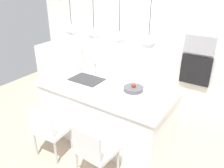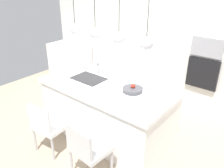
% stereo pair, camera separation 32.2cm
% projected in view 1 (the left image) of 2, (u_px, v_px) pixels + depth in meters
% --- Properties ---
extents(floor, '(6.60, 6.60, 0.00)m').
position_uv_depth(floor, '(107.00, 133.00, 4.09)').
color(floor, tan).
rests_on(floor, ground).
extents(back_wall, '(6.00, 0.10, 2.60)m').
position_uv_depth(back_wall, '(153.00, 40.00, 4.78)').
color(back_wall, silver).
rests_on(back_wall, ground).
extents(kitchen_island, '(2.16, 1.08, 0.93)m').
position_uv_depth(kitchen_island, '(107.00, 110.00, 3.89)').
color(kitchen_island, white).
rests_on(kitchen_island, ground).
extents(sink_basin, '(0.56, 0.40, 0.02)m').
position_uv_depth(sink_basin, '(87.00, 80.00, 3.90)').
color(sink_basin, '#2D2D30').
rests_on(sink_basin, kitchen_island).
extents(faucet, '(0.02, 0.17, 0.22)m').
position_uv_depth(faucet, '(94.00, 68.00, 4.00)').
color(faucet, silver).
rests_on(faucet, kitchen_island).
extents(fruit_bowl, '(0.30, 0.30, 0.12)m').
position_uv_depth(fruit_bowl, '(133.00, 89.00, 3.52)').
color(fruit_bowl, '#4C4C51').
rests_on(fruit_bowl, kitchen_island).
extents(side_counter, '(1.10, 0.60, 0.87)m').
position_uv_depth(side_counter, '(60.00, 63.00, 6.07)').
color(side_counter, white).
rests_on(side_counter, ground).
extents(microwave, '(0.54, 0.08, 0.34)m').
position_uv_depth(microwave, '(200.00, 45.00, 4.21)').
color(microwave, '#9E9EA3').
rests_on(microwave, back_wall).
extents(oven, '(0.56, 0.08, 0.56)m').
position_uv_depth(oven, '(196.00, 70.00, 4.42)').
color(oven, black).
rests_on(oven, back_wall).
extents(chair_near, '(0.49, 0.47, 0.84)m').
position_uv_depth(chair_near, '(49.00, 129.00, 3.42)').
color(chair_near, white).
rests_on(chair_near, ground).
extents(chair_middle, '(0.49, 0.45, 0.85)m').
position_uv_depth(chair_middle, '(94.00, 149.00, 2.99)').
color(chair_middle, silver).
rests_on(chair_middle, ground).
extents(pendant_light_left, '(0.17, 0.17, 0.77)m').
position_uv_depth(pendant_light_left, '(72.00, 30.00, 3.69)').
color(pendant_light_left, silver).
extents(pendant_light_center_left, '(0.17, 0.17, 0.77)m').
position_uv_depth(pendant_light_center_left, '(94.00, 33.00, 3.46)').
color(pendant_light_center_left, silver).
extents(pendant_light_center_right, '(0.17, 0.17, 0.77)m').
position_uv_depth(pendant_light_center_right, '(119.00, 38.00, 3.24)').
color(pendant_light_center_right, silver).
extents(pendant_light_right, '(0.17, 0.17, 0.77)m').
position_uv_depth(pendant_light_right, '(148.00, 42.00, 3.02)').
color(pendant_light_right, silver).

